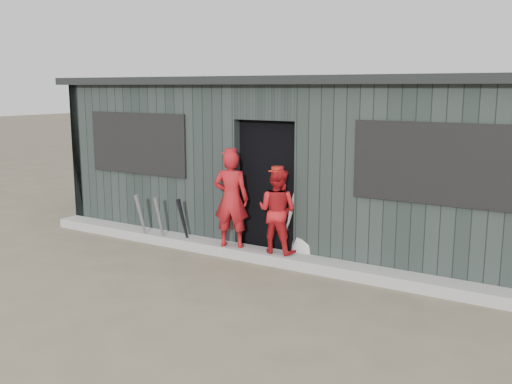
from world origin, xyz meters
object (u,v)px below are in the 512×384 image
Objects in this scene: bat_left at (142,219)px; dugout at (310,159)px; player_grey_back at (309,214)px; bat_right at (184,223)px; player_red_right at (277,211)px; bat_mid at (160,221)px; player_red_left at (231,199)px.

dugout is (2.00, 1.92, 0.88)m from bat_left.
player_grey_back is (2.66, 0.59, 0.28)m from bat_left.
player_grey_back is (1.94, 0.43, 0.30)m from bat_right.
bat_left is 0.69× the size of player_red_right.
dugout is (-0.66, 1.33, 0.60)m from player_grey_back.
player_red_right reaches higher than bat_mid.
player_red_right is at bearing 6.80° from bat_left.
player_grey_back is at bearing -63.53° from dugout.
dugout is (1.65, 1.88, 0.89)m from bat_mid.
player_red_right is (1.96, 0.24, 0.35)m from bat_mid.
dugout is at bearing -89.00° from player_grey_back.
player_red_left is 1.83m from dugout.
bat_left is 0.73m from bat_right.
player_grey_back reaches higher than bat_right.
player_red_right is at bearing 16.50° from player_grey_back.
dugout reaches higher than player_grey_back.
player_grey_back is (0.35, 0.31, -0.06)m from player_red_right.
player_red_left is (1.59, 0.19, 0.45)m from bat_left.
bat_left is 1.66m from player_red_left.
player_red_left reaches higher than bat_mid.
player_red_right is 0.15× the size of dugout.
player_red_left is 1.16m from player_grey_back.
player_red_right is at bearing 6.85° from bat_mid.
dugout is at bearing 43.85° from bat_left.
bat_mid is at bearing -12.09° from player_grey_back.
bat_left is 0.35m from bat_mid.
bat_mid is 2.39m from player_grey_back.
bat_mid is at bearing 5.27° from player_red_right.
bat_left is 1.03× the size of bat_mid.
player_red_right is 0.87× the size of player_grey_back.
bat_right is (0.72, 0.16, -0.01)m from bat_left.
bat_right is at bearing 18.13° from bat_mid.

